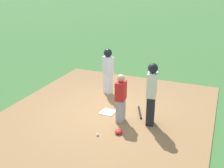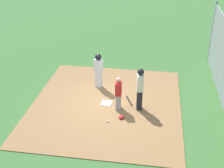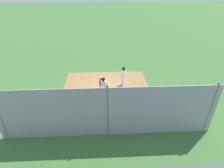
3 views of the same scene
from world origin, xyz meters
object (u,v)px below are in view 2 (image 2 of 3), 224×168
Objects in this scene: baseball_bat at (129,100)px; baseball at (108,121)px; home_plate at (106,103)px; runner at (98,68)px; catcher at (118,93)px; catcher_mask at (121,117)px; umpire at (140,88)px.

baseball_bat is 1.84m from baseball.
baseball reaches higher than home_plate.
catcher is at bearing 60.78° from runner.
home_plate is 1.83× the size of catcher_mask.
umpire is at bearing -37.84° from catcher_mask.
umpire is 2.65m from runner.
baseball is (-0.33, 0.49, -0.02)m from catcher_mask.
runner is at bearing -47.30° from umpire.
catcher is 19.93× the size of baseball.
home_plate is at bearing 50.47° from runner.
baseball is (-1.38, -0.29, 0.03)m from home_plate.
catcher is at bearing -15.05° from baseball.
baseball is (-1.17, 1.14, -0.96)m from umpire.
umpire is (0.15, -0.87, 0.24)m from catcher.
runner is (1.82, 1.19, 0.22)m from catcher.
runner is at bearing 29.10° from catcher_mask.
runner is 22.83× the size of baseball.
umpire reaches higher than baseball_bat.
umpire reaches higher than runner.
catcher_mask is at bearing 43.96° from umpire.
home_plate is 1.75m from umpire.
catcher reaches higher than baseball_bat.
catcher is 2.18m from runner.
catcher_mask reaches higher than baseball.
home_plate is 0.26× the size of runner.
catcher_mask reaches higher than home_plate.
catcher is at bearing 1.30° from umpire.
baseball_bat is at bearing 82.10° from runner.
catcher_mask is (-0.70, -0.21, -0.69)m from catcher.
baseball_bat reaches higher than home_plate.
home_plate is 0.24× the size of umpire.
umpire is 25.18× the size of baseball.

